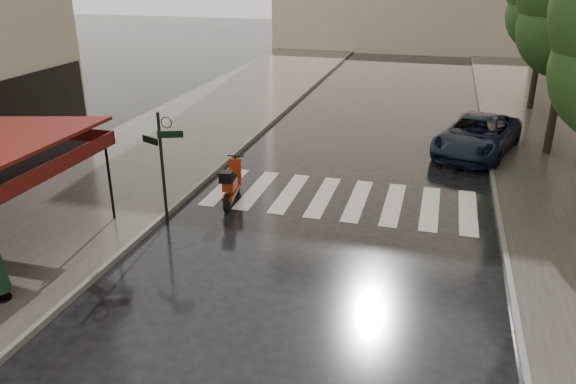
% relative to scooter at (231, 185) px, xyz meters
% --- Properties ---
extents(ground, '(120.00, 120.00, 0.00)m').
position_rel_scooter_xyz_m(ground, '(0.04, -4.84, -0.58)').
color(ground, black).
rests_on(ground, ground).
extents(sidewalk_near, '(6.00, 60.00, 0.12)m').
position_rel_scooter_xyz_m(sidewalk_near, '(-4.46, 7.16, -0.52)').
color(sidewalk_near, '#38332D').
rests_on(sidewalk_near, ground).
extents(sidewalk_far, '(5.50, 60.00, 0.12)m').
position_rel_scooter_xyz_m(sidewalk_far, '(10.29, 7.16, -0.52)').
color(sidewalk_far, '#38332D').
rests_on(sidewalk_far, ground).
extents(curb_near, '(0.12, 60.00, 0.16)m').
position_rel_scooter_xyz_m(curb_near, '(-1.41, 7.16, -0.50)').
color(curb_near, '#595651').
rests_on(curb_near, ground).
extents(curb_far, '(0.12, 60.00, 0.16)m').
position_rel_scooter_xyz_m(curb_far, '(7.49, 7.16, -0.50)').
color(curb_far, '#595651').
rests_on(curb_far, ground).
extents(crosswalk, '(7.85, 3.20, 0.01)m').
position_rel_scooter_xyz_m(crosswalk, '(3.02, 1.16, -0.57)').
color(crosswalk, silver).
rests_on(crosswalk, ground).
extents(signpost, '(1.17, 0.29, 3.10)m').
position_rel_scooter_xyz_m(signpost, '(-1.15, -1.84, 1.26)').
color(signpost, black).
rests_on(signpost, ground).
extents(scooter, '(0.63, 1.88, 1.24)m').
position_rel_scooter_xyz_m(scooter, '(0.00, 0.00, 0.00)').
color(scooter, black).
rests_on(scooter, ground).
extents(parked_car, '(3.65, 5.45, 1.39)m').
position_rel_scooter_xyz_m(parked_car, '(7.04, 6.71, 0.12)').
color(parked_car, black).
rests_on(parked_car, ground).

